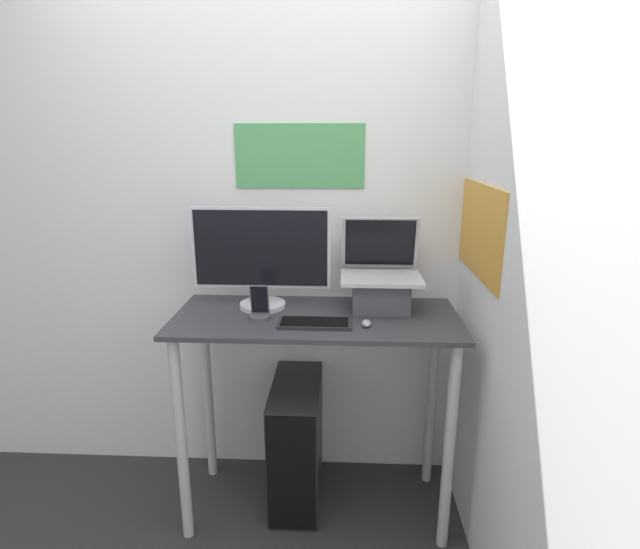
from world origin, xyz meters
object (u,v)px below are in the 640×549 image
object	(u,v)px
computer_tower	(297,441)
monitor	(261,259)
laptop	(381,285)
keyboard	(314,323)
mouse	(366,323)
cell_phone	(260,309)

from	to	relation	value
computer_tower	monitor	bearing A→B (deg)	168.62
laptop	keyboard	world-z (taller)	laptop
keyboard	monitor	bearing A→B (deg)	139.33
monitor	mouse	size ratio (longest dim) A/B	10.41
laptop	cell_phone	world-z (taller)	laptop
mouse	monitor	bearing A→B (deg)	154.65
monitor	cell_phone	size ratio (longest dim) A/B	4.10
keyboard	mouse	distance (m)	0.21
mouse	cell_phone	xyz separation A→B (m)	(-0.44, 0.07, 0.03)
monitor	computer_tower	size ratio (longest dim) A/B	1.02
cell_phone	laptop	bearing A→B (deg)	16.41
mouse	cell_phone	bearing A→B (deg)	171.06
mouse	keyboard	bearing A→B (deg)	178.61
laptop	keyboard	bearing A→B (deg)	-142.32
monitor	mouse	distance (m)	0.54
keyboard	cell_phone	xyz separation A→B (m)	(-0.23, 0.06, 0.03)
monitor	mouse	world-z (taller)	monitor
mouse	computer_tower	bearing A→B (deg)	148.89
keyboard	cell_phone	bearing A→B (deg)	164.54
laptop	monitor	world-z (taller)	monitor
keyboard	cell_phone	size ratio (longest dim) A/B	2.01
keyboard	laptop	bearing A→B (deg)	37.68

